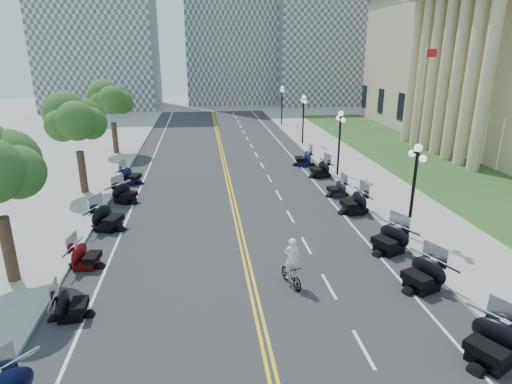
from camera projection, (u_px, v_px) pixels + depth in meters
name	position (u px, v px, depth m)	size (l,w,h in m)	color
ground	(253.00, 292.00, 17.54)	(160.00, 160.00, 0.00)	gray
road	(234.00, 207.00, 26.96)	(16.00, 90.00, 0.01)	#333335
centerline_yellow_a	(232.00, 207.00, 26.94)	(0.12, 90.00, 0.00)	yellow
centerline_yellow_b	(236.00, 207.00, 26.97)	(0.12, 90.00, 0.00)	yellow
edge_line_north	(333.00, 203.00, 27.72)	(0.12, 90.00, 0.00)	white
edge_line_south	(130.00, 212.00, 26.19)	(0.12, 90.00, 0.00)	white
lane_dash_5	(364.00, 349.00, 14.16)	(0.12, 2.00, 0.00)	white
lane_dash_6	(329.00, 286.00, 17.92)	(0.12, 2.00, 0.00)	white
lane_dash_7	(306.00, 245.00, 21.69)	(0.12, 2.00, 0.00)	white
lane_dash_8	(290.00, 216.00, 25.45)	(0.12, 2.00, 0.00)	white
lane_dash_9	(279.00, 195.00, 29.22)	(0.12, 2.00, 0.00)	white
lane_dash_10	(269.00, 179.00, 32.99)	(0.12, 2.00, 0.00)	white
lane_dash_11	(262.00, 165.00, 36.75)	(0.12, 2.00, 0.00)	white
lane_dash_12	(256.00, 155.00, 40.52)	(0.12, 2.00, 0.00)	white
lane_dash_13	(251.00, 146.00, 44.28)	(0.12, 2.00, 0.00)	white
lane_dash_14	(247.00, 138.00, 48.05)	(0.12, 2.00, 0.00)	white
lane_dash_15	(244.00, 132.00, 51.82)	(0.12, 2.00, 0.00)	white
lane_dash_16	(241.00, 126.00, 55.58)	(0.12, 2.00, 0.00)	white
lane_dash_17	(238.00, 122.00, 59.35)	(0.12, 2.00, 0.00)	white
lane_dash_18	(236.00, 117.00, 63.11)	(0.12, 2.00, 0.00)	white
lane_dash_19	(234.00, 114.00, 66.88)	(0.12, 2.00, 0.00)	white
sidewalk_north	(393.00, 199.00, 28.19)	(5.00, 90.00, 0.15)	#9E9991
sidewalk_south	(60.00, 214.00, 25.67)	(5.00, 90.00, 0.15)	#9E9991
lawn	(431.00, 165.00, 36.57)	(9.00, 60.00, 0.10)	#356023
distant_block_a	(98.00, 27.00, 69.66)	(18.00, 14.00, 26.00)	gray
distant_block_b	(230.00, 18.00, 77.32)	(16.00, 12.00, 30.00)	gray
distant_block_c	(330.00, 41.00, 77.91)	(20.00, 14.00, 22.00)	gray
street_lamp_2	(413.00, 193.00, 21.52)	(0.50, 1.20, 4.90)	black
street_lamp_3	(339.00, 144.00, 32.82)	(0.50, 1.20, 4.90)	black
street_lamp_4	(303.00, 120.00, 44.12)	(0.50, 1.20, 4.90)	black
street_lamp_5	(282.00, 106.00, 55.41)	(0.50, 1.20, 4.90)	black
flagpole	(420.00, 101.00, 38.84)	(1.10, 0.20, 10.00)	silver
tree_3	(76.00, 125.00, 28.03)	(4.80, 4.80, 9.20)	#235619
tree_4	(111.00, 104.00, 39.32)	(4.80, 4.80, 9.20)	#235619
motorcycle_n_4	(493.00, 342.00, 13.32)	(2.24, 2.24, 1.57)	black
motorcycle_n_5	(423.00, 273.00, 17.52)	(2.14, 2.14, 1.50)	black
motorcycle_n_6	(390.00, 238.00, 20.77)	(2.18, 2.18, 1.53)	black
motorcycle_n_7	(354.00, 201.00, 25.79)	(2.20, 2.20, 1.54)	black
motorcycle_n_8	(337.00, 187.00, 28.82)	(1.78, 1.78, 1.25)	black
motorcycle_n_9	(320.00, 168.00, 33.18)	(2.09, 2.09, 1.46)	black
motorcycle_n_10	(304.00, 157.00, 36.50)	(2.10, 2.10, 1.47)	black
motorcycle_s_5	(71.00, 303.00, 15.65)	(1.77, 1.77, 1.24)	black
motorcycle_s_6	(85.00, 254.00, 19.31)	(1.85, 1.85, 1.29)	#590A0C
motorcycle_s_7	(107.00, 216.00, 23.40)	(2.21, 2.21, 1.55)	black
motorcycle_s_8	(125.00, 192.00, 27.63)	(2.00, 2.00, 1.40)	black
motorcycle_s_9	(130.00, 175.00, 31.49)	(2.03, 2.03, 1.42)	black
bicycle	(291.00, 275.00, 17.85)	(0.46, 1.65, 0.99)	#A51414
cyclist_rider	(292.00, 244.00, 17.41)	(0.67, 0.44, 1.83)	silver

